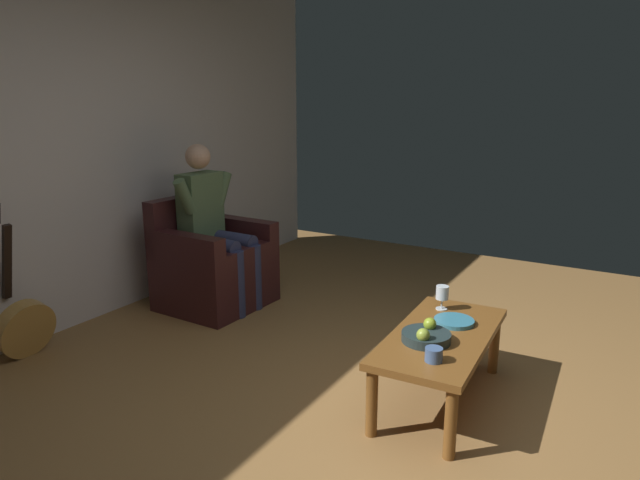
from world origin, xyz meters
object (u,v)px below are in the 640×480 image
wine_glass_near (442,294)px  fruit_bowl (426,336)px  guitar (24,324)px  decorative_dish (454,321)px  coffee_table (441,344)px  person_seated (213,222)px  armchair (213,266)px  candle_jar (434,355)px

wine_glass_near → fruit_bowl: bearing=9.5°
guitar → decorative_dish: guitar is taller
coffee_table → fruit_bowl: (0.14, -0.04, 0.09)m
decorative_dish → person_seated: bearing=-99.7°
armchair → candle_jar: armchair is taller
coffee_table → decorative_dish: (-0.18, 0.01, 0.07)m
person_seated → candle_jar: 2.33m
armchair → guitar: bearing=-15.8°
guitar → person_seated: bearing=161.3°
person_seated → coffee_table: bearing=77.3°
wine_glass_near → candle_jar: size_ratio=1.71×
candle_jar → guitar: bearing=-79.4°
decorative_dish → armchair: bearing=-99.6°
coffee_table → candle_jar: size_ratio=12.60×
guitar → wine_glass_near: 2.70m
armchair → wine_glass_near: armchair is taller
armchair → person_seated: 0.37m
candle_jar → coffee_table: bearing=-167.6°
guitar → fruit_bowl: bearing=105.4°
decorative_dish → candle_jar: size_ratio=2.62×
person_seated → wine_glass_near: 1.96m
guitar → fruit_bowl: (-0.69, 2.49, 0.21)m
person_seated → guitar: person_seated is taller
person_seated → wine_glass_near: size_ratio=8.79×
person_seated → wine_glass_near: bearing=86.4°
guitar → decorative_dish: 2.74m
coffee_table → guitar: guitar is taller
wine_glass_near → decorative_dish: bearing=37.2°
candle_jar → person_seated: bearing=-112.3°
person_seated → decorative_dish: bearing=82.0°
armchair → person_seated: bearing=90.0°
armchair → coffee_table: armchair is taller
armchair → person_seated: size_ratio=0.68×
coffee_table → fruit_bowl: size_ratio=4.21×
wine_glass_near → decorative_dish: 0.24m
decorative_dish → fruit_bowl: bearing=-9.2°
coffee_table → armchair: bearing=-104.3°
person_seated → coffee_table: (0.53, 2.07, -0.35)m
guitar → fruit_bowl: 2.59m
coffee_table → candle_jar: (0.34, 0.08, 0.10)m
fruit_bowl → wine_glass_near: bearing=-170.5°
coffee_table → guitar: (0.83, -2.53, -0.12)m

